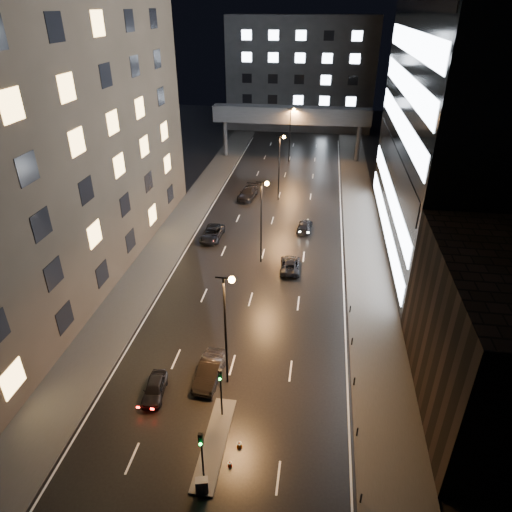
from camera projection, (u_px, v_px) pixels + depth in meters
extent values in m
plane|color=black|center=(272.00, 220.00, 64.99)|extent=(160.00, 160.00, 0.00)
cube|color=#383533|center=(177.00, 229.00, 62.22)|extent=(5.00, 110.00, 0.15)
cube|color=#383533|center=(364.00, 242.00, 59.03)|extent=(5.00, 110.00, 0.15)
cube|color=#2D2319|center=(27.00, 87.00, 44.31)|extent=(15.00, 48.00, 40.00)
cube|color=black|center=(501.00, 339.00, 32.71)|extent=(10.00, 18.00, 12.00)
cube|color=black|center=(510.00, 54.00, 47.41)|extent=(20.00, 36.00, 45.00)
cube|color=#333335|center=(301.00, 73.00, 109.07)|extent=(34.00, 14.00, 25.00)
cube|color=#333335|center=(291.00, 115.00, 86.80)|extent=(30.00, 3.00, 3.00)
cylinder|color=#333335|center=(225.00, 138.00, 90.89)|extent=(0.80, 0.80, 7.00)
cylinder|color=#333335|center=(358.00, 144.00, 87.57)|extent=(0.80, 0.80, 7.00)
cube|color=#383533|center=(215.00, 443.00, 32.05)|extent=(1.60, 8.00, 0.15)
cylinder|color=black|center=(221.00, 397.00, 33.33)|extent=(0.12, 0.12, 3.50)
cube|color=black|center=(220.00, 375.00, 32.26)|extent=(0.28, 0.22, 0.90)
sphere|color=#0CFF33|center=(220.00, 379.00, 32.27)|extent=(0.18, 0.18, 0.18)
cylinder|color=black|center=(203.00, 463.00, 28.57)|extent=(0.12, 0.12, 3.50)
cube|color=black|center=(201.00, 439.00, 27.50)|extent=(0.28, 0.22, 0.90)
sphere|color=#0CFF33|center=(200.00, 444.00, 27.52)|extent=(0.18, 0.18, 0.18)
cylinder|color=black|center=(361.00, 499.00, 28.01)|extent=(0.12, 0.12, 0.90)
cylinder|color=black|center=(357.00, 433.00, 32.33)|extent=(0.12, 0.12, 0.90)
cylinder|color=black|center=(354.00, 382.00, 36.66)|extent=(0.12, 0.12, 0.90)
cylinder|color=black|center=(352.00, 342.00, 40.98)|extent=(0.12, 0.12, 0.90)
cylinder|color=black|center=(350.00, 310.00, 45.31)|extent=(0.12, 0.12, 0.90)
cylinder|color=black|center=(226.00, 333.00, 34.88)|extent=(0.18, 0.18, 10.00)
cylinder|color=black|center=(223.00, 278.00, 32.46)|extent=(1.20, 0.12, 0.12)
sphere|color=#FF9E38|center=(232.00, 280.00, 32.43)|extent=(0.50, 0.50, 0.50)
cylinder|color=black|center=(261.00, 224.00, 52.18)|extent=(0.18, 0.18, 10.00)
cylinder|color=black|center=(261.00, 182.00, 49.75)|extent=(1.20, 0.12, 0.12)
sphere|color=#FF9E38|center=(267.00, 184.00, 49.72)|extent=(0.50, 0.50, 0.50)
cylinder|color=black|center=(279.00, 169.00, 69.48)|extent=(0.18, 0.18, 10.00)
cylinder|color=black|center=(280.00, 136.00, 67.05)|extent=(1.20, 0.12, 0.12)
sphere|color=#FF9E38|center=(284.00, 137.00, 67.02)|extent=(0.50, 0.50, 0.50)
cylinder|color=black|center=(290.00, 136.00, 86.77)|extent=(0.18, 0.18, 10.00)
cylinder|color=black|center=(291.00, 109.00, 84.34)|extent=(1.20, 0.12, 0.12)
sphere|color=#FF9E38|center=(294.00, 110.00, 84.32)|extent=(0.50, 0.50, 0.50)
imported|color=black|center=(155.00, 388.00, 35.79)|extent=(1.94, 3.95, 1.30)
imported|color=black|center=(210.00, 370.00, 37.33)|extent=(2.01, 5.04, 1.63)
imported|color=black|center=(212.00, 233.00, 59.66)|extent=(2.60, 5.36, 1.47)
imported|color=black|center=(248.00, 193.00, 72.11)|extent=(3.02, 5.89, 1.64)
imported|color=black|center=(290.00, 265.00, 52.68)|extent=(2.47, 4.88, 1.32)
imported|color=black|center=(305.00, 226.00, 61.89)|extent=(2.16, 4.55, 1.28)
cube|color=#4E4E50|center=(202.00, 485.00, 28.54)|extent=(0.90, 0.71, 1.08)
cone|color=orange|center=(239.00, 444.00, 31.71)|extent=(0.54, 0.54, 0.54)
cone|color=#F83D0D|center=(230.00, 463.00, 30.41)|extent=(0.39, 0.39, 0.47)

